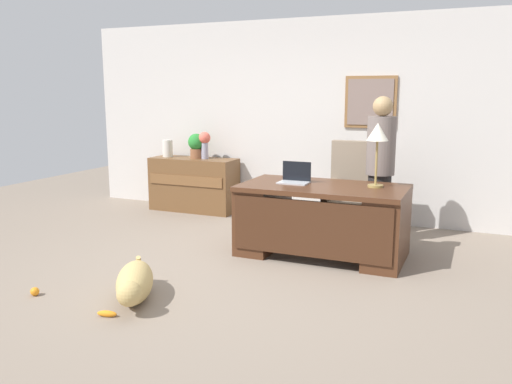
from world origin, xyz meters
TOP-DOWN VIEW (x-y plane):
  - ground_plane at (0.00, 0.00)m, footprint 12.00×12.00m
  - back_wall at (0.01, 2.60)m, footprint 7.00×0.16m
  - desk at (0.63, 0.86)m, footprint 1.72×0.94m
  - credenza at (-1.72, 2.25)m, footprint 1.28×0.50m
  - armchair at (0.75, 1.73)m, footprint 0.60×0.59m
  - person_standing at (1.09, 1.57)m, footprint 0.32×0.32m
  - dog_lying at (-0.45, -0.97)m, footprint 0.63×0.82m
  - laptop at (0.30, 0.92)m, footprint 0.32×0.22m
  - desk_lamp at (1.15, 1.00)m, footprint 0.22×0.22m
  - vase_with_flowers at (-1.53, 2.25)m, footprint 0.17×0.17m
  - vase_empty at (-2.16, 2.25)m, footprint 0.15×0.15m
  - potted_plant at (-1.67, 2.25)m, footprint 0.24×0.24m
  - dog_toy_ball at (-1.31, -1.22)m, footprint 0.08×0.08m
  - dog_toy_bone at (-0.46, -1.32)m, footprint 0.17×0.09m

SIDE VIEW (x-z plane):
  - ground_plane at x=0.00m, z-range 0.00..0.00m
  - dog_toy_bone at x=-0.46m, z-range 0.00..0.05m
  - dog_toy_ball at x=-1.31m, z-range 0.00..0.08m
  - dog_lying at x=-0.45m, z-range 0.00..0.30m
  - credenza at x=-1.72m, z-range 0.00..0.78m
  - desk at x=0.63m, z-range 0.03..0.79m
  - armchair at x=0.75m, z-range -0.07..1.08m
  - laptop at x=0.30m, z-range 0.70..0.93m
  - person_standing at x=1.09m, z-range 0.03..1.71m
  - vase_empty at x=-2.16m, z-range 0.77..1.03m
  - potted_plant at x=-1.67m, z-range 0.79..1.15m
  - vase_with_flowers at x=-1.53m, z-range 0.82..1.21m
  - desk_lamp at x=1.15m, z-range 0.95..1.61m
  - back_wall at x=0.01m, z-range 0.00..2.70m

